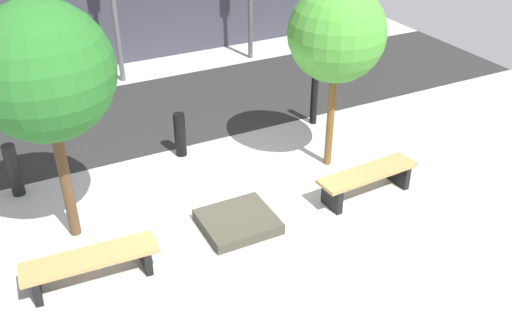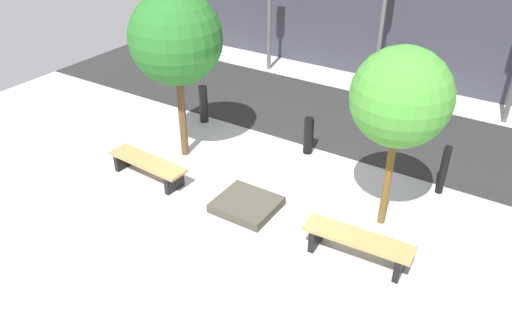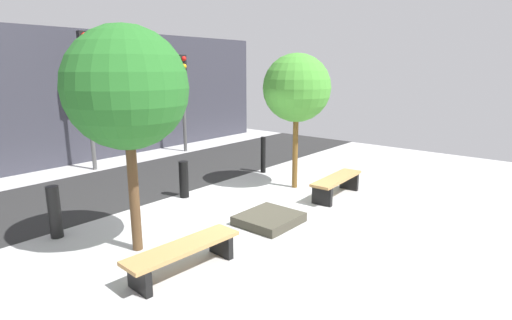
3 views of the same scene
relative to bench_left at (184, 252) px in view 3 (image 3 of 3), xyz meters
name	(u,v)px [view 3 (image 3 of 3)]	position (x,y,z in m)	size (l,w,h in m)	color
ground_plane	(243,215)	(2.30, 0.88, -0.31)	(18.00, 18.00, 0.00)	#ACACAC
road_strip	(135,182)	(2.30, 4.71, -0.30)	(18.00, 3.50, 0.01)	#262626
building_facade	(67,98)	(2.30, 8.10, 1.74)	(16.20, 0.50, 4.10)	#33333D
bench_left	(184,252)	(0.00, 0.00, 0.00)	(1.85, 0.57, 0.42)	black
bench_right	(337,183)	(4.60, 0.00, 0.03)	(1.82, 0.56, 0.47)	black
planter_bed	(269,219)	(2.30, 0.20, -0.22)	(1.12, 1.02, 0.18)	#403D31
tree_behind_left_bench	(126,89)	(0.00, 1.18, 2.33)	(1.89, 1.89, 3.60)	#513922
tree_behind_right_bench	(297,88)	(4.60, 1.18, 2.16)	(1.63, 1.63, 3.29)	brown
bollard_far_left	(55,212)	(-0.64, 2.71, 0.16)	(0.21, 0.21, 0.94)	black
bollard_left	(184,179)	(2.30, 2.71, 0.12)	(0.22, 0.22, 0.85)	black
bollard_center	(263,155)	(5.23, 2.71, 0.21)	(0.15, 0.15, 1.04)	black
traffic_light_mid_west	(87,77)	(2.30, 6.74, 2.39)	(0.28, 0.27, 3.94)	#555555
traffic_light_mid_east	(183,85)	(5.78, 6.74, 2.04)	(0.28, 0.27, 3.38)	#4A4A4A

